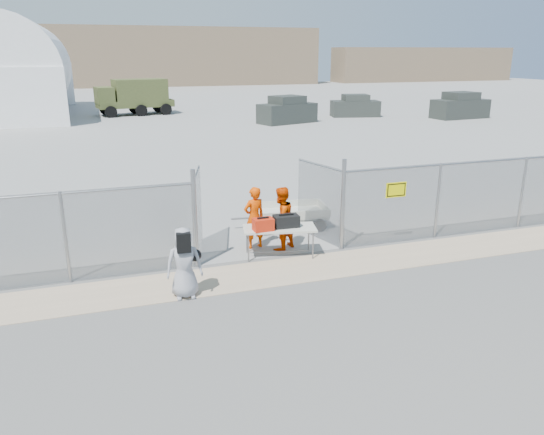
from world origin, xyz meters
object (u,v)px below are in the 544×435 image
object	(u,v)px
visitor	(184,263)
utility_trailer	(289,216)
security_worker_left	(254,218)
security_worker_right	(281,219)
folding_table	(279,242)

from	to	relation	value
visitor	utility_trailer	xyz separation A→B (m)	(3.86, 3.90, -0.44)
utility_trailer	visitor	bearing A→B (deg)	-127.60
security_worker_left	security_worker_right	size ratio (longest dim) A/B	0.99
security_worker_right	utility_trailer	world-z (taller)	security_worker_right
security_worker_left	visitor	distance (m)	3.38
visitor	utility_trailer	world-z (taller)	visitor
folding_table	utility_trailer	world-z (taller)	folding_table
folding_table	utility_trailer	xyz separation A→B (m)	(1.09, 2.25, -0.04)
security_worker_right	utility_trailer	size ratio (longest dim) A/B	0.59
security_worker_right	visitor	xyz separation A→B (m)	(-2.98, -2.15, -0.07)
folding_table	utility_trailer	bearing A→B (deg)	76.14
folding_table	security_worker_right	distance (m)	0.72
security_worker_left	security_worker_right	bearing A→B (deg)	140.98
security_worker_left	security_worker_right	xyz separation A→B (m)	(0.66, -0.31, 0.01)
security_worker_left	utility_trailer	xyz separation A→B (m)	(1.54, 1.44, -0.51)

